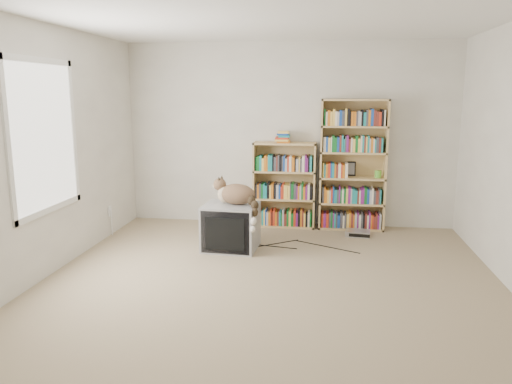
# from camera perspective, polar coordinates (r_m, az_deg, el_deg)

# --- Properties ---
(floor) EXTENTS (4.50, 5.00, 0.01)m
(floor) POSITION_cam_1_polar(r_m,az_deg,el_deg) (4.76, 1.37, -11.24)
(floor) COLOR tan
(floor) RESTS_ON ground
(wall_back) EXTENTS (4.50, 0.02, 2.50)m
(wall_back) POSITION_cam_1_polar(r_m,az_deg,el_deg) (6.91, 3.78, 6.51)
(wall_back) COLOR silver
(wall_back) RESTS_ON floor
(wall_front) EXTENTS (4.50, 0.02, 2.50)m
(wall_front) POSITION_cam_1_polar(r_m,az_deg,el_deg) (2.02, -6.54, -5.40)
(wall_front) COLOR silver
(wall_front) RESTS_ON floor
(wall_left) EXTENTS (0.02, 5.00, 2.50)m
(wall_left) POSITION_cam_1_polar(r_m,az_deg,el_deg) (5.19, -24.14, 3.95)
(wall_left) COLOR silver
(wall_left) RESTS_ON floor
(ceiling) EXTENTS (4.50, 5.00, 0.02)m
(ceiling) POSITION_cam_1_polar(r_m,az_deg,el_deg) (4.45, 1.53, 20.02)
(ceiling) COLOR white
(ceiling) RESTS_ON wall_back
(window) EXTENTS (0.02, 1.22, 1.52)m
(window) POSITION_cam_1_polar(r_m,az_deg,el_deg) (5.34, -23.03, 5.84)
(window) COLOR white
(window) RESTS_ON wall_left
(crt_tv) EXTENTS (0.65, 0.60, 0.54)m
(crt_tv) POSITION_cam_1_polar(r_m,az_deg,el_deg) (5.92, -2.87, -3.99)
(crt_tv) COLOR #969699
(crt_tv) RESTS_ON floor
(cat) EXTENTS (0.63, 0.57, 0.53)m
(cat) POSITION_cam_1_polar(r_m,az_deg,el_deg) (5.80, -1.94, -0.64)
(cat) COLOR #3D2819
(cat) RESTS_ON crt_tv
(bookcase_tall) EXTENTS (0.87, 0.30, 1.74)m
(bookcase_tall) POSITION_cam_1_polar(r_m,az_deg,el_deg) (6.81, 10.98, 2.71)
(bookcase_tall) COLOR tan
(bookcase_tall) RESTS_ON floor
(bookcase_short) EXTENTS (0.85, 0.30, 1.16)m
(bookcase_short) POSITION_cam_1_polar(r_m,az_deg,el_deg) (6.87, 3.26, 0.44)
(bookcase_short) COLOR tan
(bookcase_short) RESTS_ON floor
(book_stack) EXTENTS (0.18, 0.24, 0.15)m
(book_stack) POSITION_cam_1_polar(r_m,az_deg,el_deg) (6.74, 3.14, 6.31)
(book_stack) COLOR red
(book_stack) RESTS_ON bookcase_short
(green_mug) EXTENTS (0.09, 0.09, 0.10)m
(green_mug) POSITION_cam_1_polar(r_m,az_deg,el_deg) (6.83, 13.77, 2.02)
(green_mug) COLOR #60BF36
(green_mug) RESTS_ON bookcase_tall
(framed_print) EXTENTS (0.15, 0.05, 0.20)m
(framed_print) POSITION_cam_1_polar(r_m,az_deg,el_deg) (6.90, 10.71, 2.64)
(framed_print) COLOR black
(framed_print) RESTS_ON bookcase_tall
(dvd_player) EXTENTS (0.33, 0.25, 0.07)m
(dvd_player) POSITION_cam_1_polar(r_m,az_deg,el_deg) (6.61, 11.56, -4.63)
(dvd_player) COLOR #A6A6AB
(dvd_player) RESTS_ON floor
(wall_outlet) EXTENTS (0.01, 0.08, 0.13)m
(wall_outlet) POSITION_cam_1_polar(r_m,az_deg,el_deg) (6.72, -16.36, -2.11)
(wall_outlet) COLOR silver
(wall_outlet) RESTS_ON wall_left
(floor_cables) EXTENTS (1.20, 0.70, 0.01)m
(floor_cables) POSITION_cam_1_polar(r_m,az_deg,el_deg) (5.89, 4.16, -6.73)
(floor_cables) COLOR black
(floor_cables) RESTS_ON floor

